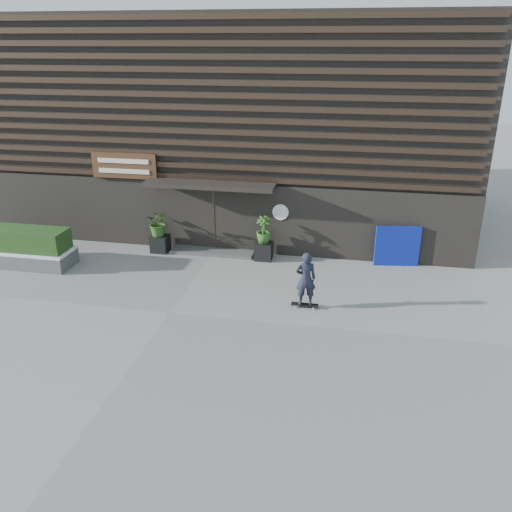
% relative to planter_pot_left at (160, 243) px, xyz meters
% --- Properties ---
extents(ground, '(80.00, 80.00, 0.00)m').
position_rel_planter_pot_left_xyz_m(ground, '(1.90, -4.40, -0.30)').
color(ground, gray).
rests_on(ground, ground).
extents(entrance_step, '(3.00, 0.80, 0.12)m').
position_rel_planter_pot_left_xyz_m(entrance_step, '(1.90, 0.20, -0.24)').
color(entrance_step, '#454643').
rests_on(entrance_step, ground).
extents(planter_pot_left, '(0.60, 0.60, 0.60)m').
position_rel_planter_pot_left_xyz_m(planter_pot_left, '(0.00, 0.00, 0.00)').
color(planter_pot_left, black).
rests_on(planter_pot_left, ground).
extents(bamboo_left, '(0.86, 0.75, 0.96)m').
position_rel_planter_pot_left_xyz_m(bamboo_left, '(0.00, 0.00, 0.78)').
color(bamboo_left, '#2D591E').
rests_on(bamboo_left, planter_pot_left).
extents(planter_pot_right, '(0.60, 0.60, 0.60)m').
position_rel_planter_pot_left_xyz_m(planter_pot_right, '(3.80, 0.00, 0.00)').
color(planter_pot_right, black).
rests_on(planter_pot_right, ground).
extents(bamboo_right, '(0.54, 0.54, 0.96)m').
position_rel_planter_pot_left_xyz_m(bamboo_right, '(3.80, 0.00, 0.78)').
color(bamboo_right, '#2D591E').
rests_on(bamboo_right, planter_pot_right).
extents(raised_bed, '(3.50, 1.20, 0.50)m').
position_rel_planter_pot_left_xyz_m(raised_bed, '(-4.19, -2.02, -0.05)').
color(raised_bed, '#4A4A48').
rests_on(raised_bed, ground).
extents(snow_layer, '(3.50, 1.20, 0.08)m').
position_rel_planter_pot_left_xyz_m(snow_layer, '(-4.19, -2.02, 0.24)').
color(snow_layer, white).
rests_on(snow_layer, raised_bed).
extents(hedge, '(3.30, 1.00, 0.70)m').
position_rel_planter_pot_left_xyz_m(hedge, '(-4.19, -2.02, 0.63)').
color(hedge, '#1C3915').
rests_on(hedge, snow_layer).
extents(blue_tarp, '(1.49, 0.34, 1.39)m').
position_rel_planter_pot_left_xyz_m(blue_tarp, '(8.31, 0.30, 0.40)').
color(blue_tarp, '#0B1A9B').
rests_on(blue_tarp, ground).
extents(building, '(18.00, 11.00, 8.00)m').
position_rel_planter_pot_left_xyz_m(building, '(1.90, 5.56, 3.69)').
color(building, black).
rests_on(building, ground).
extents(skateboarder, '(0.78, 0.51, 1.69)m').
position_rel_planter_pot_left_xyz_m(skateboarder, '(5.60, -3.34, 0.59)').
color(skateboarder, black).
rests_on(skateboarder, ground).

